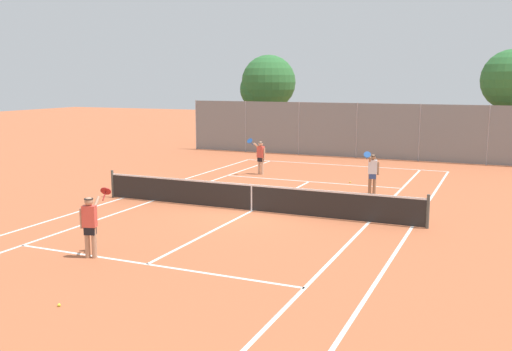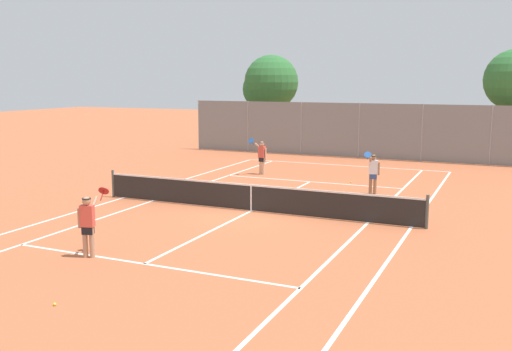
{
  "view_description": "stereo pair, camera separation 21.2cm",
  "coord_description": "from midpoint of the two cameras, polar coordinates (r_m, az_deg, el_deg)",
  "views": [
    {
      "loc": [
        7.94,
        -17.81,
        4.53
      ],
      "look_at": [
        -0.49,
        1.5,
        1.0
      ],
      "focal_mm": 40.0,
      "sensor_mm": 36.0,
      "label": 1
    },
    {
      "loc": [
        8.14,
        -17.72,
        4.53
      ],
      "look_at": [
        -0.49,
        1.5,
        1.0
      ],
      "focal_mm": 40.0,
      "sensor_mm": 36.0,
      "label": 2
    }
  ],
  "objects": [
    {
      "name": "ground_plane",
      "position": [
        20.02,
        -0.18,
        -3.57
      ],
      "size": [
        120.0,
        120.0,
        0.0
      ],
      "primitive_type": "plane",
      "color": "#B25B38"
    },
    {
      "name": "court_line_markings",
      "position": [
        20.02,
        -0.18,
        -3.56
      ],
      "size": [
        11.1,
        23.9,
        0.01
      ],
      "color": "silver",
      "rests_on": "ground"
    },
    {
      "name": "tennis_net",
      "position": [
        19.91,
        -0.18,
        -2.14
      ],
      "size": [
        12.0,
        0.1,
        1.07
      ],
      "color": "#474C47",
      "rests_on": "ground"
    },
    {
      "name": "player_near_side",
      "position": [
        15.27,
        -16.08,
        -4.52
      ],
      "size": [
        0.5,
        0.86,
        1.77
      ],
      "color": "tan",
      "rests_on": "ground"
    },
    {
      "name": "player_far_left",
      "position": [
        27.65,
        0.8,
        2.02
      ],
      "size": [
        0.79,
        0.71,
        1.77
      ],
      "color": "#D8A884",
      "rests_on": "ground"
    },
    {
      "name": "player_far_right",
      "position": [
        23.29,
        11.89,
        0.41
      ],
      "size": [
        0.52,
        0.85,
        1.77
      ],
      "color": "#936B4C",
      "rests_on": "ground"
    },
    {
      "name": "loose_tennis_ball_0",
      "position": [
        12.52,
        -19.02,
        -12.08
      ],
      "size": [
        0.07,
        0.07,
        0.07
      ],
      "primitive_type": "sphere",
      "color": "#D1DB33",
      "rests_on": "ground"
    },
    {
      "name": "loose_tennis_ball_1",
      "position": [
        25.54,
        -5.05,
        -0.67
      ],
      "size": [
        0.07,
        0.07,
        0.07
      ],
      "primitive_type": "sphere",
      "color": "#D1DB33",
      "rests_on": "ground"
    },
    {
      "name": "loose_tennis_ball_2",
      "position": [
        25.78,
        9.73,
        -0.67
      ],
      "size": [
        0.07,
        0.07,
        0.07
      ],
      "primitive_type": "sphere",
      "color": "#D1DB33",
      "rests_on": "ground"
    },
    {
      "name": "loose_tennis_ball_3",
      "position": [
        21.59,
        9.29,
        -2.64
      ],
      "size": [
        0.07,
        0.07,
        0.07
      ],
      "primitive_type": "sphere",
      "color": "#D1DB33",
      "rests_on": "ground"
    },
    {
      "name": "back_fence",
      "position": [
        34.0,
        10.43,
        4.44
      ],
      "size": [
        21.59,
        0.08,
        3.23
      ],
      "color": "gray",
      "rests_on": "ground"
    },
    {
      "name": "tree_behind_left",
      "position": [
        39.35,
        1.44,
        9.1
      ],
      "size": [
        3.77,
        3.69,
        6.23
      ],
      "color": "brown",
      "rests_on": "ground"
    }
  ]
}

